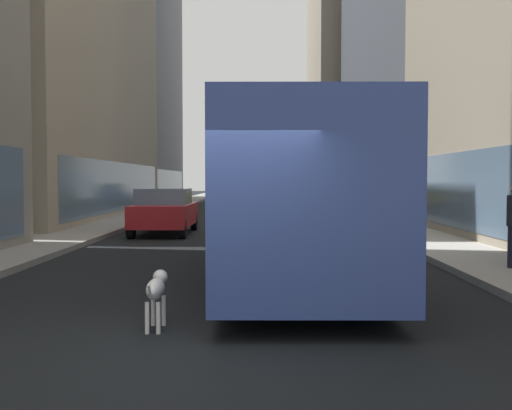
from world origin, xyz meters
The scene contains 10 objects.
ground_plane centered at (0.00, 35.00, 0.00)m, with size 120.00×120.00×0.00m, color black.
sidewalk_left centered at (-5.70, 35.00, 0.07)m, with size 2.40×110.00×0.15m, color gray.
sidewalk_right centered at (5.70, 35.00, 0.07)m, with size 2.40×110.00×0.15m, color #ADA89E.
building_left_far centered at (-11.90, 45.92, 14.67)m, with size 8.48×21.91×29.35m.
building_right_far centered at (11.90, 53.34, 16.82)m, with size 11.87×15.50×33.66m.
transit_bus centered at (1.20, 5.75, 1.78)m, with size 2.78×11.53×3.05m.
car_red_coupe centered at (-2.80, 14.08, 0.82)m, with size 1.90×4.25×1.62m.
car_blue_hatchback centered at (-1.20, 41.83, 0.82)m, with size 1.75×4.36×1.62m.
car_yellow_taxi centered at (1.20, 35.30, 0.82)m, with size 1.88×4.02×1.62m.
dalmatian_dog centered at (-0.79, 0.79, 0.51)m, with size 0.22×0.96×0.72m.
Camera 1 is at (0.55, -6.80, 1.93)m, focal length 41.51 mm.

